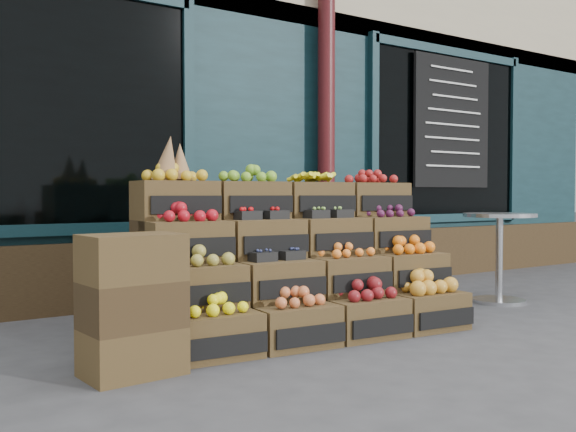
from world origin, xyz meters
TOP-DOWN VIEW (x-y plane):
  - ground at (0.00, 0.00)m, footprint 60.00×60.00m
  - shop_facade at (0.00, 5.11)m, footprint 12.00×6.24m
  - crate_display at (-0.21, 0.57)m, footprint 2.37×1.30m
  - spare_crates at (-1.67, 0.09)m, footprint 0.56×0.41m
  - bistro_table at (2.04, 0.49)m, footprint 0.67×0.67m
  - shopkeeper at (-1.68, 2.75)m, footprint 0.93×0.77m

SIDE VIEW (x-z plane):
  - ground at x=0.00m, z-range 0.00..0.00m
  - spare_crates at x=-1.67m, z-range 0.00..0.80m
  - crate_display at x=-0.21m, z-range -0.27..1.16m
  - bistro_table at x=2.04m, z-range 0.10..0.94m
  - shopkeeper at x=-1.68m, z-range 0.00..2.17m
  - shop_facade at x=0.00m, z-range 0.00..4.80m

